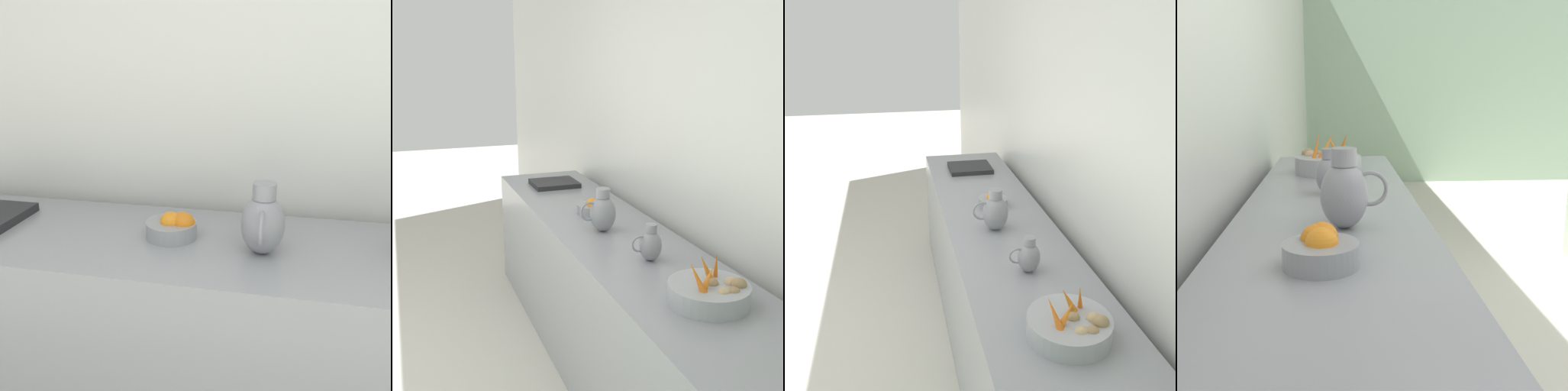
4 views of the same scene
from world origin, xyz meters
TOP-DOWN VIEW (x-y plane):
  - prep_counter at (-1.51, -0.01)m, footprint 0.65×3.21m
  - orange_bowl at (-1.53, -0.34)m, footprint 0.19×0.19m
  - metal_pitcher_tall at (-1.46, -0.01)m, footprint 0.21×0.15m

SIDE VIEW (x-z plane):
  - prep_counter at x=-1.51m, z-range 0.00..0.87m
  - orange_bowl at x=-1.53m, z-range 0.87..0.97m
  - metal_pitcher_tall at x=-1.46m, z-range 0.86..1.11m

